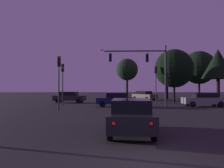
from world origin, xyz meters
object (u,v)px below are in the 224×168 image
object	(u,v)px
traffic_light_corner_left	(156,77)
car_crossing_right	(204,99)
tree_left_far	(167,73)
traffic_signal_mast_arm	(146,64)
tree_right_cluster	(218,64)
tree_center_horizon	(127,70)
tree_lot_edge	(174,69)
traffic_light_corner_right	(63,76)
traffic_light_median	(59,73)
car_parked_lot	(69,97)
car_crossing_left	(115,99)
car_far_lane	(144,95)
car_nearside_lane	(131,115)
tree_behind_sign	(199,68)

from	to	relation	value
traffic_light_corner_left	car_crossing_right	size ratio (longest dim) A/B	1.07
tree_left_far	traffic_light_corner_left	bearing A→B (deg)	-111.45
traffic_signal_mast_arm	tree_right_cluster	xyz separation A→B (m)	(11.72, 7.10, 0.77)
tree_center_horizon	traffic_light_corner_left	bearing A→B (deg)	-82.88
car_crossing_right	tree_center_horizon	world-z (taller)	tree_center_horizon
tree_right_cluster	tree_lot_edge	size ratio (longest dim) A/B	1.04
tree_right_cluster	traffic_light_corner_right	bearing A→B (deg)	-164.44
traffic_light_corner_right	tree_left_far	world-z (taller)	tree_left_far
traffic_light_corner_right	traffic_light_median	xyz separation A→B (m)	(0.79, -5.99, 0.03)
car_parked_lot	tree_right_cluster	bearing A→B (deg)	2.39
car_crossing_left	tree_right_cluster	distance (m)	17.64
tree_center_horizon	tree_right_cluster	size ratio (longest dim) A/B	1.06
car_crossing_left	car_far_lane	distance (m)	14.63
car_crossing_right	car_far_lane	world-z (taller)	same
tree_right_cluster	traffic_light_corner_left	bearing A→B (deg)	-163.73
car_parked_lot	tree_left_far	world-z (taller)	tree_left_far
traffic_signal_mast_arm	traffic_light_median	xyz separation A→B (m)	(-8.67, -4.79, -1.30)
traffic_signal_mast_arm	traffic_light_median	world-z (taller)	traffic_signal_mast_arm
traffic_light_median	car_parked_lot	size ratio (longest dim) A/B	1.06
traffic_light_median	traffic_light_corner_left	bearing A→B (deg)	40.20
car_nearside_lane	traffic_signal_mast_arm	bearing A→B (deg)	77.63
car_crossing_left	car_parked_lot	size ratio (longest dim) A/B	0.92
traffic_light_corner_left	car_crossing_left	size ratio (longest dim) A/B	1.16
car_crossing_left	car_crossing_right	distance (m)	9.68
traffic_light_corner_right	tree_center_horizon	xyz separation A→B (m)	(9.36, 20.41, 2.44)
traffic_light_corner_left	tree_lot_edge	xyz separation A→B (m)	(2.80, 1.32, 1.29)
tree_behind_sign	tree_center_horizon	distance (m)	13.91
car_crossing_left	car_far_lane	xyz separation A→B (m)	(5.49, 13.57, 0.00)
traffic_light_corner_left	car_crossing_left	world-z (taller)	traffic_light_corner_left
tree_behind_sign	car_far_lane	bearing A→B (deg)	-165.89
traffic_light_median	car_crossing_right	distance (m)	15.62
traffic_light_median	car_parked_lot	bearing A→B (deg)	94.10
tree_left_far	tree_right_cluster	size ratio (longest dim) A/B	0.83
car_crossing_left	tree_lot_edge	bearing A→B (deg)	36.42
traffic_light_corner_left	traffic_light_median	size ratio (longest dim) A/B	1.00
tree_center_horizon	tree_right_cluster	bearing A→B (deg)	-50.86
traffic_light_corner_right	traffic_light_corner_left	bearing A→B (deg)	14.97
tree_behind_sign	tree_center_horizon	world-z (taller)	tree_behind_sign
traffic_light_median	tree_behind_sign	size ratio (longest dim) A/B	0.56
car_nearside_lane	tree_right_cluster	bearing A→B (deg)	55.99
traffic_light_corner_right	tree_behind_sign	xyz separation A→B (m)	(21.92, 14.44, 2.35)
car_nearside_lane	tree_behind_sign	bearing A→B (deg)	62.88
car_far_lane	tree_right_cluster	distance (m)	12.29
car_crossing_left	tree_left_far	size ratio (longest dim) A/B	0.65
tree_behind_sign	tree_lot_edge	size ratio (longest dim) A/B	1.19
tree_behind_sign	tree_left_far	size ratio (longest dim) A/B	1.37
car_far_lane	car_nearside_lane	bearing A→B (deg)	-100.74
traffic_light_corner_right	car_crossing_right	bearing A→B (deg)	-7.31
tree_left_far	tree_center_horizon	bearing A→B (deg)	139.40
car_parked_lot	tree_center_horizon	distance (m)	18.71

